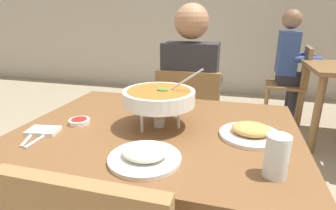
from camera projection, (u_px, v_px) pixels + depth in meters
dining_table_main at (159, 152)px, 1.16m from camera, size 1.15×0.88×0.78m
chair_diner_main at (189, 123)px, 1.87m from camera, size 0.44×0.44×0.90m
diner_main at (191, 90)px, 1.83m from camera, size 0.40×0.45×1.31m
curry_bowl at (158, 97)px, 1.09m from camera, size 0.33×0.30×0.26m
rice_plate at (145, 155)px, 0.85m from camera, size 0.24×0.24×0.06m
appetizer_plate at (251, 132)px, 1.02m from camera, size 0.24×0.24×0.06m
sauce_dish at (79, 121)px, 1.15m from camera, size 0.09×0.09×0.02m
napkin_folded at (43, 131)px, 1.07m from camera, size 0.13×0.10×0.02m
fork_utensil at (30, 136)px, 1.03m from camera, size 0.08×0.16×0.01m
spoon_utensil at (41, 138)px, 1.01m from camera, size 0.02×0.17×0.01m
drink_glass at (276, 158)px, 0.76m from camera, size 0.07×0.07×0.13m
chair_bg_middle at (294, 80)px, 3.15m from camera, size 0.47×0.47×0.90m
patron_bg_middle at (290, 59)px, 3.15m from camera, size 0.45×0.40×1.31m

